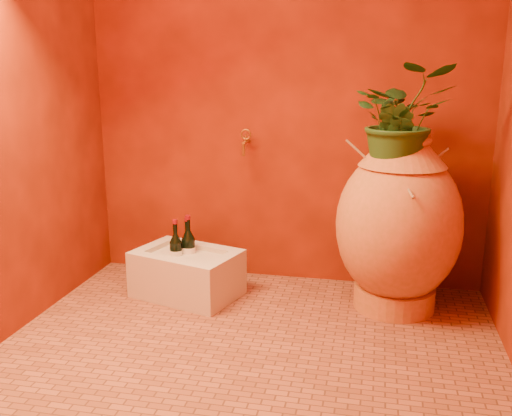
% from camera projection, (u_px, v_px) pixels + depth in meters
% --- Properties ---
extents(floor, '(2.50, 2.50, 0.00)m').
position_uv_depth(floor, '(250.00, 346.00, 2.87)').
color(floor, brown).
rests_on(floor, ground).
extents(wall_back, '(2.50, 0.02, 2.50)m').
position_uv_depth(wall_back, '(285.00, 86.00, 3.51)').
color(wall_back, '#551504').
rests_on(wall_back, ground).
extents(wall_left, '(0.02, 2.00, 2.50)m').
position_uv_depth(wall_left, '(4.00, 91.00, 2.82)').
color(wall_left, '#551504').
rests_on(wall_left, ground).
extents(amphora, '(0.76, 0.76, 1.01)m').
position_uv_depth(amphora, '(398.00, 224.00, 3.21)').
color(amphora, '#C66D37').
rests_on(amphora, floor).
extents(stone_basin, '(0.70, 0.58, 0.28)m').
position_uv_depth(stone_basin, '(187.00, 274.00, 3.47)').
color(stone_basin, beige).
rests_on(stone_basin, floor).
extents(wine_bottle_a, '(0.08, 0.08, 0.32)m').
position_uv_depth(wine_bottle_a, '(176.00, 252.00, 3.46)').
color(wine_bottle_a, black).
rests_on(wine_bottle_a, stone_basin).
extents(wine_bottle_b, '(0.08, 0.08, 0.32)m').
position_uv_depth(wine_bottle_b, '(188.00, 250.00, 3.50)').
color(wine_bottle_b, black).
rests_on(wine_bottle_b, stone_basin).
extents(wine_bottle_c, '(0.08, 0.08, 0.34)m').
position_uv_depth(wine_bottle_c, '(189.00, 249.00, 3.50)').
color(wine_bottle_c, black).
rests_on(wine_bottle_c, stone_basin).
extents(wall_tap, '(0.07, 0.15, 0.16)m').
position_uv_depth(wall_tap, '(245.00, 141.00, 3.57)').
color(wall_tap, olive).
rests_on(wall_tap, wall_back).
extents(plant_main, '(0.60, 0.54, 0.59)m').
position_uv_depth(plant_main, '(402.00, 119.00, 3.05)').
color(plant_main, '#1E4518').
rests_on(plant_main, amphora).
extents(plant_side, '(0.30, 0.29, 0.42)m').
position_uv_depth(plant_side, '(393.00, 141.00, 3.07)').
color(plant_side, '#1E4518').
rests_on(plant_side, amphora).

